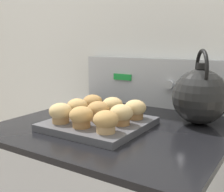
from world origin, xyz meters
The scene contains 13 objects.
wall_back centered at (0.00, 0.73, 1.20)m, with size 8.00×0.05×2.40m.
control_panel centered at (0.00, 0.68, 0.99)m, with size 0.71×0.07×0.21m.
muffin_pan centered at (-0.03, 0.29, 0.89)m, with size 0.30×0.30×0.02m.
muffin_r0_c0 centered at (-0.12, 0.20, 0.94)m, with size 0.07×0.07×0.06m.
muffin_r0_c1 centered at (-0.04, 0.20, 0.94)m, with size 0.07×0.07×0.06m.
muffin_r0_c2 centered at (0.05, 0.20, 0.94)m, with size 0.07×0.07×0.06m.
muffin_r1_c0 centered at (-0.12, 0.29, 0.94)m, with size 0.07×0.07×0.06m.
muffin_r1_c1 centered at (-0.04, 0.29, 0.94)m, with size 0.07×0.07×0.06m.
muffin_r1_c2 centered at (0.05, 0.29, 0.94)m, with size 0.07×0.07×0.06m.
muffin_r2_c0 centered at (-0.12, 0.37, 0.94)m, with size 0.07×0.07×0.06m.
muffin_r2_c1 centered at (-0.04, 0.37, 0.94)m, with size 0.07×0.07×0.06m.
muffin_r2_c2 centered at (0.05, 0.37, 0.94)m, with size 0.07×0.07×0.06m.
tea_kettle centered at (0.23, 0.51, 0.98)m, with size 0.19×0.22×0.25m.
Camera 1 is at (0.48, -0.43, 1.15)m, focal length 45.00 mm.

